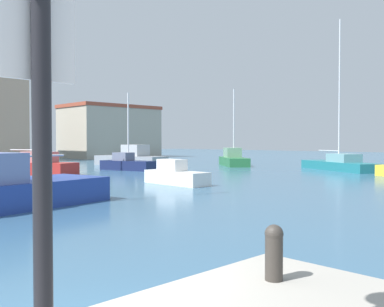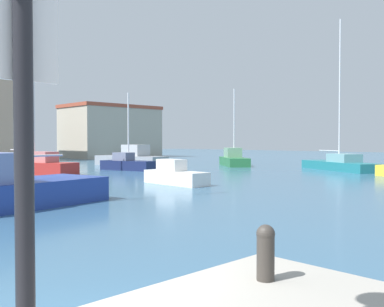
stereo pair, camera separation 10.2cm
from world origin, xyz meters
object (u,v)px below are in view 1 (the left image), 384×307
Objects in this scene: motorboat_grey_behind_lamppost at (131,159)px; sailboat_teal_distant_north at (340,164)px; sailboat_red_inner_mooring at (35,166)px; sailboat_green_outer_mooring at (233,159)px; motorboat_white_far_right at (175,175)px; mooring_bollard at (274,250)px; sailboat_navy_distant_east at (127,164)px.

sailboat_teal_distant_north reaches higher than motorboat_grey_behind_lamppost.
sailboat_teal_distant_north is 24.42m from sailboat_red_inner_mooring.
sailboat_green_outer_mooring is 0.60× the size of sailboat_teal_distant_north.
mooring_bollard is at bearing -129.21° from motorboat_white_far_right.
motorboat_white_far_right is 19.51m from sailboat_green_outer_mooring.
motorboat_grey_behind_lamppost is 0.66× the size of sailboat_teal_distant_north.
mooring_bollard is 0.05× the size of sailboat_teal_distant_north.
motorboat_white_far_right is 19.52m from motorboat_grey_behind_lamppost.
motorboat_white_far_right is at bearing 50.79° from mooring_bollard.
sailboat_navy_distant_east is 0.78× the size of motorboat_grey_behind_lamppost.
motorboat_grey_behind_lamppost is at bearing 60.93° from motorboat_white_far_right.
sailboat_green_outer_mooring reaches higher than motorboat_grey_behind_lamppost.
sailboat_teal_distant_north reaches higher than sailboat_navy_distant_east.
sailboat_navy_distant_east is at bearing 135.27° from sailboat_teal_distant_north.
sailboat_navy_distant_east is 1.48× the size of motorboat_white_far_right.
motorboat_white_far_right is at bearing -80.07° from sailboat_red_inner_mooring.
motorboat_white_far_right is at bearing -119.07° from motorboat_grey_behind_lamppost.
sailboat_green_outer_mooring is at bearing -9.16° from sailboat_red_inner_mooring.
motorboat_grey_behind_lamppost is 0.90× the size of sailboat_red_inner_mooring.
sailboat_teal_distant_north is (30.66, 14.90, -0.74)m from mooring_bollard.
motorboat_white_far_right is (-5.20, -11.77, -0.05)m from sailboat_navy_distant_east.
sailboat_green_outer_mooring reaches higher than sailboat_navy_distant_east.
sailboat_navy_distant_east reaches higher than motorboat_grey_behind_lamppost.
motorboat_grey_behind_lamppost is (9.48, 17.06, 0.19)m from motorboat_white_far_right.
sailboat_teal_distant_north reaches higher than sailboat_green_outer_mooring.
motorboat_grey_behind_lamppost is 1.09× the size of sailboat_green_outer_mooring.
mooring_bollard is 39.14m from sailboat_green_outer_mooring.
motorboat_grey_behind_lamppost is (4.28, 5.29, 0.14)m from sailboat_navy_distant_east.
sailboat_teal_distant_north is at bearing -44.73° from sailboat_navy_distant_east.
sailboat_red_inner_mooring reaches higher than motorboat_white_far_right.
sailboat_teal_distant_north is at bearing 25.92° from mooring_bollard.
sailboat_teal_distant_north is (17.87, -0.78, 0.05)m from motorboat_white_far_right.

